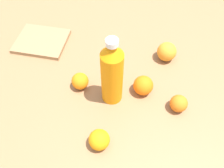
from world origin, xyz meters
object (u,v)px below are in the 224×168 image
at_px(water_bottle, 112,74).
at_px(cutting_board, 42,41).
at_px(orange_1, 143,85).
at_px(orange_4, 167,52).
at_px(orange_3, 99,140).
at_px(orange_0, 179,103).
at_px(orange_2, 80,81).

xyz_separation_m(water_bottle, cutting_board, (-0.43, 0.12, -0.13)).
relative_size(water_bottle, orange_1, 3.83).
bearing_deg(cutting_board, orange_4, 1.20).
relative_size(water_bottle, orange_3, 4.14).
relative_size(orange_4, cutting_board, 0.36).
distance_m(orange_0, orange_2, 0.38).
distance_m(orange_1, orange_2, 0.25).
height_order(orange_1, orange_4, orange_4).
relative_size(orange_0, cutting_board, 0.29).
bearing_deg(orange_3, orange_0, 53.27).
relative_size(water_bottle, cutting_board, 1.30).
bearing_deg(cutting_board, water_bottle, -31.36).
bearing_deg(water_bottle, cutting_board, -139.09).
bearing_deg(orange_3, orange_2, 135.72).
xyz_separation_m(water_bottle, orange_2, (-0.13, -0.01, -0.11)).
bearing_deg(orange_3, orange_1, 80.45).
bearing_deg(cutting_board, orange_1, -20.51).
bearing_deg(orange_0, cutting_board, 175.17).
xyz_separation_m(orange_2, orange_4, (0.25, 0.30, 0.01)).
xyz_separation_m(water_bottle, orange_3, (0.05, -0.19, -0.10)).
bearing_deg(orange_1, orange_4, 84.08).
height_order(orange_3, cutting_board, orange_3).
relative_size(orange_1, cutting_board, 0.34).
xyz_separation_m(orange_1, orange_3, (-0.05, -0.27, -0.00)).
height_order(water_bottle, orange_1, water_bottle).
bearing_deg(orange_1, cutting_board, 175.19).
distance_m(orange_0, cutting_board, 0.67).
bearing_deg(orange_2, orange_1, 21.17).
distance_m(orange_1, cutting_board, 0.52).
distance_m(orange_0, orange_4, 0.25).
bearing_deg(orange_0, water_bottle, -165.41).
bearing_deg(orange_0, orange_1, 175.10).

